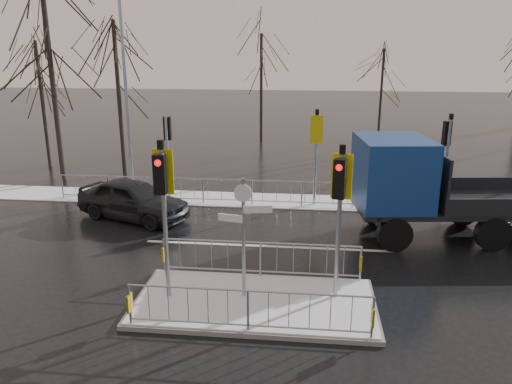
# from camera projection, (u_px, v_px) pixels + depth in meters

# --- Properties ---
(ground) EXTENTS (120.00, 120.00, 0.00)m
(ground) POSITION_uv_depth(u_px,v_px,m) (255.00, 305.00, 12.48)
(ground) COLOR black
(ground) RESTS_ON ground
(snow_verge) EXTENTS (30.00, 2.00, 0.04)m
(snow_verge) POSITION_uv_depth(u_px,v_px,m) (278.00, 201.00, 20.67)
(snow_verge) COLOR white
(snow_verge) RESTS_ON ground
(lane_markings) EXTENTS (8.00, 11.38, 0.01)m
(lane_markings) POSITION_uv_depth(u_px,v_px,m) (253.00, 312.00, 12.17)
(lane_markings) COLOR silver
(lane_markings) RESTS_ON ground
(traffic_island) EXTENTS (6.00, 3.04, 4.15)m
(traffic_island) POSITION_uv_depth(u_px,v_px,m) (254.00, 291.00, 12.38)
(traffic_island) COLOR slate
(traffic_island) RESTS_ON ground
(far_kerb_fixtures) EXTENTS (18.00, 0.65, 3.83)m
(far_kerb_fixtures) POSITION_uv_depth(u_px,v_px,m) (284.00, 181.00, 19.87)
(far_kerb_fixtures) COLOR #8E939B
(far_kerb_fixtures) RESTS_ON ground
(car_far_lane) EXTENTS (4.70, 3.18, 1.49)m
(car_far_lane) POSITION_uv_depth(u_px,v_px,m) (133.00, 199.00, 18.49)
(car_far_lane) COLOR black
(car_far_lane) RESTS_ON ground
(flatbed_truck) EXTENTS (7.56, 3.50, 3.38)m
(flatbed_truck) POSITION_uv_depth(u_px,v_px,m) (423.00, 186.00, 16.39)
(flatbed_truck) COLOR black
(flatbed_truck) RESTS_ON ground
(tree_near_a) EXTENTS (4.75, 4.75, 8.97)m
(tree_near_a) POSITION_uv_depth(u_px,v_px,m) (49.00, 48.00, 22.29)
(tree_near_a) COLOR black
(tree_near_a) RESTS_ON ground
(tree_near_b) EXTENTS (4.00, 4.00, 7.55)m
(tree_near_b) POSITION_uv_depth(u_px,v_px,m) (117.00, 68.00, 23.74)
(tree_near_b) COLOR black
(tree_near_b) RESTS_ON ground
(tree_near_c) EXTENTS (3.50, 3.50, 6.61)m
(tree_near_c) POSITION_uv_depth(u_px,v_px,m) (40.00, 80.00, 25.34)
(tree_near_c) COLOR black
(tree_near_c) RESTS_ON ground
(tree_far_a) EXTENTS (3.75, 3.75, 7.08)m
(tree_far_a) POSITION_uv_depth(u_px,v_px,m) (261.00, 67.00, 32.27)
(tree_far_a) COLOR black
(tree_far_a) RESTS_ON ground
(tree_far_b) EXTENTS (3.25, 3.25, 6.14)m
(tree_far_b) POSITION_uv_depth(u_px,v_px,m) (382.00, 76.00, 33.54)
(tree_far_b) COLOR black
(tree_far_b) RESTS_ON ground
(street_lamp_left) EXTENTS (1.25, 0.18, 8.20)m
(street_lamp_left) POSITION_uv_depth(u_px,v_px,m) (127.00, 88.00, 20.91)
(street_lamp_left) COLOR #8E939B
(street_lamp_left) RESTS_ON ground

